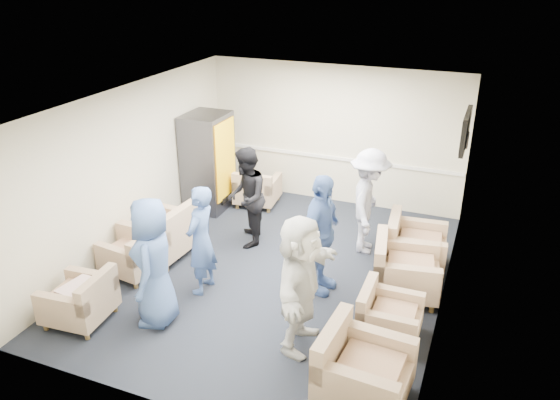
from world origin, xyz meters
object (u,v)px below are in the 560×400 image
at_px(person_front_left, 153,262).
at_px(person_front_right, 300,284).
at_px(armchair_right_far, 412,246).
at_px(armchair_corner, 257,190).
at_px(armchair_right_midnear, 386,318).
at_px(vending_machine, 208,162).
at_px(person_mid_left, 201,240).
at_px(person_back_left, 246,197).
at_px(person_back_right, 369,202).
at_px(person_mid_right, 320,235).
at_px(armchair_left_near, 82,301).
at_px(armchair_left_mid, 136,255).
at_px(armchair_right_near, 359,372).
at_px(armchair_left_far, 163,235).
at_px(armchair_right_midfar, 402,272).

distance_m(person_front_left, person_front_right, 1.94).
height_order(armchair_right_far, armchair_corner, armchair_right_far).
height_order(armchair_right_midnear, armchair_corner, armchair_corner).
distance_m(vending_machine, person_mid_left, 2.93).
relative_size(vending_machine, person_front_left, 1.05).
distance_m(person_back_left, person_front_right, 2.79).
bearing_deg(person_back_right, armchair_corner, 60.70).
bearing_deg(person_back_right, person_front_left, 136.66).
bearing_deg(person_mid_right, person_back_left, 68.12).
distance_m(armchair_left_near, person_mid_right, 3.34).
bearing_deg(armchair_left_mid, armchair_right_near, 79.39).
xyz_separation_m(armchair_left_mid, person_mid_right, (2.74, 0.62, 0.58)).
xyz_separation_m(armchair_right_near, person_mid_right, (-1.08, 1.91, 0.53)).
distance_m(person_mid_right, person_front_right, 1.28).
xyz_separation_m(person_mid_right, person_front_right, (0.16, -1.27, -0.01)).
height_order(armchair_corner, person_back_right, person_back_right).
bearing_deg(armchair_corner, person_front_right, 115.57).
distance_m(armchair_left_mid, armchair_right_far, 4.28).
height_order(armchair_left_near, person_back_left, person_back_left).
distance_m(armchair_left_far, armchair_right_far, 3.97).
bearing_deg(armchair_right_far, armchair_right_midfar, 173.53).
xyz_separation_m(armchair_right_midnear, person_front_left, (-2.90, -0.76, 0.59)).
xyz_separation_m(armchair_right_midfar, vending_machine, (-4.01, 1.65, 0.57)).
height_order(armchair_left_near, armchair_right_midnear, armchair_left_near).
relative_size(armchair_left_near, armchair_left_mid, 0.93).
relative_size(armchair_left_near, armchair_left_far, 0.83).
relative_size(armchair_left_mid, armchair_left_far, 0.89).
bearing_deg(person_front_left, person_mid_right, 111.03).
height_order(armchair_left_mid, armchair_right_midfar, armchair_right_midfar).
height_order(armchair_left_mid, person_back_left, person_back_left).
distance_m(armchair_left_far, person_back_right, 3.36).
xyz_separation_m(armchair_left_far, person_back_left, (1.07, 0.90, 0.47)).
distance_m(armchair_left_mid, person_back_right, 3.75).
distance_m(armchair_left_near, person_front_left, 1.15).
distance_m(armchair_left_far, armchair_right_midnear, 3.86).
distance_m(armchair_left_far, person_mid_left, 1.33).
height_order(armchair_right_near, person_back_right, person_back_right).
xyz_separation_m(vending_machine, person_mid_right, (2.88, -1.99, -0.03)).
xyz_separation_m(armchair_corner, person_front_left, (0.30, -3.90, 0.57)).
relative_size(armchair_right_midfar, person_front_right, 0.59).
height_order(person_back_right, person_front_right, person_front_right).
bearing_deg(armchair_left_mid, vending_machine, -168.73).
xyz_separation_m(armchair_left_far, armchair_corner, (0.58, 2.40, -0.06)).
distance_m(armchair_right_far, person_back_left, 2.78).
bearing_deg(armchair_left_mid, armchair_right_midnear, 96.37).
relative_size(armchair_left_far, vending_machine, 0.54).
bearing_deg(armchair_right_near, armchair_right_midnear, 1.19).
distance_m(armchair_left_mid, vending_machine, 2.69).
height_order(armchair_right_midfar, armchair_right_far, armchair_right_midfar).
xyz_separation_m(armchair_corner, person_mid_right, (2.07, -2.40, 0.59)).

